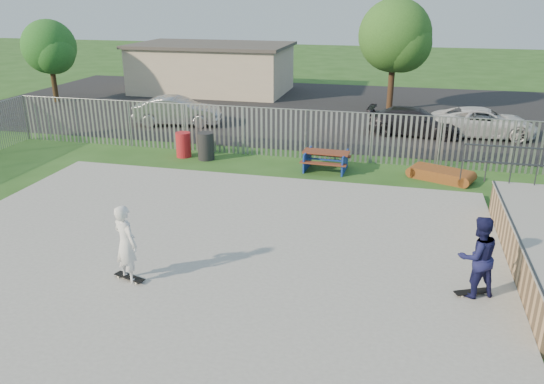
% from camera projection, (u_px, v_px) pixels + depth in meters
% --- Properties ---
extents(ground, '(120.00, 120.00, 0.00)m').
position_uv_depth(ground, '(204.00, 254.00, 13.73)').
color(ground, '#28531C').
rests_on(ground, ground).
extents(concrete_slab, '(15.00, 12.00, 0.15)m').
position_uv_depth(concrete_slab, '(204.00, 251.00, 13.71)').
color(concrete_slab, '#969591').
rests_on(concrete_slab, ground).
extents(fence, '(26.04, 16.02, 2.00)m').
position_uv_depth(fence, '(281.00, 167.00, 17.33)').
color(fence, gray).
rests_on(fence, ground).
extents(picnic_table, '(1.79, 1.50, 0.73)m').
position_uv_depth(picnic_table, '(326.00, 161.00, 20.13)').
color(picnic_table, brown).
rests_on(picnic_table, ground).
extents(funbox, '(2.15, 1.62, 0.39)m').
position_uv_depth(funbox, '(441.00, 174.00, 19.15)').
color(funbox, brown).
rests_on(funbox, ground).
extents(trash_bin_red, '(0.61, 0.61, 1.02)m').
position_uv_depth(trash_bin_red, '(183.00, 145.00, 21.74)').
color(trash_bin_red, '#B31B21').
rests_on(trash_bin_red, ground).
extents(trash_bin_grey, '(0.66, 0.66, 1.11)m').
position_uv_depth(trash_bin_grey, '(206.00, 146.00, 21.37)').
color(trash_bin_grey, '#232326').
rests_on(trash_bin_grey, ground).
extents(parking_lot, '(40.00, 18.00, 0.02)m').
position_uv_depth(parking_lot, '(319.00, 109.00, 31.01)').
color(parking_lot, black).
rests_on(parking_lot, ground).
extents(car_silver, '(4.54, 2.29, 1.43)m').
position_uv_depth(car_silver, '(178.00, 111.00, 26.87)').
color(car_silver, '#A1A2A6').
rests_on(car_silver, parking_lot).
extents(car_dark, '(4.55, 2.14, 1.28)m').
position_uv_depth(car_dark, '(415.00, 122.00, 24.97)').
color(car_dark, black).
rests_on(car_dark, parking_lot).
extents(car_white, '(4.83, 2.31, 1.33)m').
position_uv_depth(car_white, '(484.00, 122.00, 24.73)').
color(car_white, white).
rests_on(car_white, parking_lot).
extents(building, '(10.40, 6.40, 3.20)m').
position_uv_depth(building, '(212.00, 68.00, 35.87)').
color(building, beige).
rests_on(building, ground).
extents(tree_left, '(3.20, 3.20, 4.94)m').
position_uv_depth(tree_left, '(49.00, 47.00, 31.79)').
color(tree_left, '#41301A').
rests_on(tree_left, ground).
extents(tree_mid, '(3.99, 3.99, 6.16)m').
position_uv_depth(tree_mid, '(395.00, 36.00, 29.16)').
color(tree_mid, '#452D1B').
rests_on(tree_mid, ground).
extents(skateboard_a, '(0.81, 0.52, 0.08)m').
position_uv_depth(skateboard_a, '(472.00, 293.00, 11.59)').
color(skateboard_a, black).
rests_on(skateboard_a, concrete_slab).
extents(skateboard_b, '(0.82, 0.43, 0.08)m').
position_uv_depth(skateboard_b, '(130.00, 278.00, 12.19)').
color(skateboard_b, black).
rests_on(skateboard_b, concrete_slab).
extents(skater_navy, '(1.10, 1.01, 1.84)m').
position_uv_depth(skater_navy, '(477.00, 257.00, 11.28)').
color(skater_navy, '#161745').
rests_on(skater_navy, concrete_slab).
extents(skater_white, '(0.80, 0.70, 1.84)m').
position_uv_depth(skater_white, '(126.00, 243.00, 11.88)').
color(skater_white, white).
rests_on(skater_white, concrete_slab).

